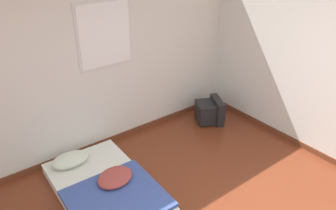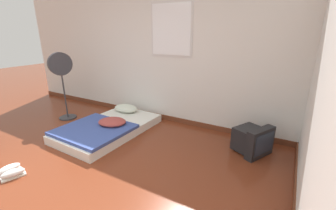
% 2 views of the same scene
% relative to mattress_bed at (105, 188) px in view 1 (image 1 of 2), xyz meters
% --- Properties ---
extents(wall_back, '(7.39, 0.08, 2.60)m').
position_rel_mattress_bed_xyz_m(wall_back, '(0.44, 1.04, 1.19)').
color(wall_back, silver).
rests_on(wall_back, ground_plane).
extents(mattress_bed, '(1.11, 1.79, 0.29)m').
position_rel_mattress_bed_xyz_m(mattress_bed, '(0.00, 0.00, 0.00)').
color(mattress_bed, silver).
rests_on(mattress_bed, ground_plane).
extents(crt_tv, '(0.57, 0.58, 0.42)m').
position_rel_mattress_bed_xyz_m(crt_tv, '(2.33, 0.51, 0.10)').
color(crt_tv, black).
rests_on(crt_tv, ground_plane).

